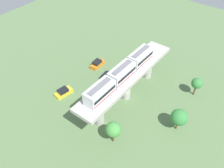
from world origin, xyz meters
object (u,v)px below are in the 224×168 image
Objects in this scene: train at (122,73)px; parked_car_orange at (97,64)px; tree_near_viaduct at (113,130)px; tree_mid_lot at (179,117)px; parked_car_yellow at (64,92)px; tree_far_corner at (197,83)px; parked_car_black at (107,77)px.

parked_car_orange is at bearing -28.23° from train.
tree_near_viaduct is at bearing 134.74° from parked_car_orange.
tree_mid_lot is at bearing -175.73° from train.
tree_near_viaduct is at bearing 118.17° from train.
parked_car_yellow is 0.85× the size of tree_mid_lot.
train reaches higher than tree_mid_lot.
parked_car_yellow is at bearing -10.01° from tree_near_viaduct.
parked_car_orange and parked_car_yellow have the same top height.
tree_far_corner is at bearing -134.00° from train.
tree_mid_lot is (-8.29, -10.18, -0.13)m from tree_near_viaduct.
parked_car_yellow is at bearing 15.93° from tree_mid_lot.
parked_car_orange is at bearing 12.73° from tree_far_corner.
train is 15.57m from parked_car_yellow.
parked_car_orange is 24.05m from tree_near_viaduct.
tree_near_viaduct reaches higher than tree_far_corner.
parked_car_orange is at bearing -77.42° from parked_car_yellow.
tree_mid_lot reaches higher than tree_far_corner.
train is at bearing 148.72° from parked_car_orange.
tree_near_viaduct is at bearing 124.60° from parked_car_black.
parked_car_yellow is 0.86× the size of tree_near_viaduct.
train is 3.93× the size of tree_mid_lot.
tree_mid_lot is at bearing -129.17° from tree_near_viaduct.
tree_near_viaduct reaches higher than parked_car_orange.
parked_car_orange is at bearing -42.22° from tree_near_viaduct.
tree_far_corner is at bearing -132.98° from parked_car_yellow.
tree_far_corner reaches higher than parked_car_orange.
tree_far_corner is at bearing -165.14° from parked_car_black.
parked_car_orange is at bearing -12.72° from tree_mid_lot.
tree_far_corner is at bearing -170.32° from parked_car_orange.
parked_car_black is (-4.54, -10.37, 0.00)m from parked_car_yellow.
train is at bearing 4.27° from tree_mid_lot.
train reaches higher than tree_far_corner.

